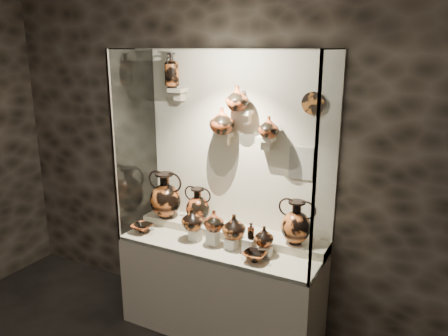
# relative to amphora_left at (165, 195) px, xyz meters

# --- Properties ---
(wall_back) EXTENTS (5.00, 0.02, 3.20)m
(wall_back) POSITION_rel_amphora_left_xyz_m (0.64, 0.20, 0.49)
(wall_back) COLOR black
(wall_back) RESTS_ON ground
(plinth) EXTENTS (1.70, 0.60, 0.80)m
(plinth) POSITION_rel_amphora_left_xyz_m (0.64, -0.12, -0.71)
(plinth) COLOR beige
(plinth) RESTS_ON floor
(front_tier) EXTENTS (1.68, 0.58, 0.03)m
(front_tier) POSITION_rel_amphora_left_xyz_m (0.64, -0.12, -0.30)
(front_tier) COLOR #BFB094
(front_tier) RESTS_ON plinth
(rear_tier) EXTENTS (1.70, 0.25, 0.10)m
(rear_tier) POSITION_rel_amphora_left_xyz_m (0.64, 0.05, -0.26)
(rear_tier) COLOR #BFB094
(rear_tier) RESTS_ON plinth
(back_panel) EXTENTS (1.70, 0.03, 1.60)m
(back_panel) POSITION_rel_amphora_left_xyz_m (0.64, 0.19, 0.49)
(back_panel) COLOR beige
(back_panel) RESTS_ON plinth
(glass_front) EXTENTS (1.70, 0.01, 1.60)m
(glass_front) POSITION_rel_amphora_left_xyz_m (0.64, -0.42, 0.49)
(glass_front) COLOR white
(glass_front) RESTS_ON plinth
(glass_left) EXTENTS (0.01, 0.60, 1.60)m
(glass_left) POSITION_rel_amphora_left_xyz_m (-0.21, -0.12, 0.49)
(glass_left) COLOR white
(glass_left) RESTS_ON plinth
(glass_right) EXTENTS (0.01, 0.60, 1.60)m
(glass_right) POSITION_rel_amphora_left_xyz_m (1.48, -0.12, 0.49)
(glass_right) COLOR white
(glass_right) RESTS_ON plinth
(glass_top) EXTENTS (1.70, 0.60, 0.01)m
(glass_top) POSITION_rel_amphora_left_xyz_m (0.64, -0.12, 1.28)
(glass_top) COLOR white
(glass_top) RESTS_ON back_panel
(frame_post_left) EXTENTS (0.02, 0.02, 1.60)m
(frame_post_left) POSITION_rel_amphora_left_xyz_m (-0.20, -0.41, 0.49)
(frame_post_left) COLOR gray
(frame_post_left) RESTS_ON plinth
(frame_post_right) EXTENTS (0.02, 0.02, 1.60)m
(frame_post_right) POSITION_rel_amphora_left_xyz_m (1.48, -0.41, 0.49)
(frame_post_right) COLOR gray
(frame_post_right) RESTS_ON plinth
(pedestal_a) EXTENTS (0.09, 0.09, 0.10)m
(pedestal_a) POSITION_rel_amphora_left_xyz_m (0.42, -0.17, -0.23)
(pedestal_a) COLOR silver
(pedestal_a) RESTS_ON front_tier
(pedestal_b) EXTENTS (0.09, 0.09, 0.13)m
(pedestal_b) POSITION_rel_amphora_left_xyz_m (0.59, -0.17, -0.22)
(pedestal_b) COLOR silver
(pedestal_b) RESTS_ON front_tier
(pedestal_c) EXTENTS (0.09, 0.09, 0.09)m
(pedestal_c) POSITION_rel_amphora_left_xyz_m (0.76, -0.17, -0.24)
(pedestal_c) COLOR silver
(pedestal_c) RESTS_ON front_tier
(pedestal_d) EXTENTS (0.09, 0.09, 0.12)m
(pedestal_d) POSITION_rel_amphora_left_xyz_m (0.92, -0.17, -0.22)
(pedestal_d) COLOR silver
(pedestal_d) RESTS_ON front_tier
(pedestal_e) EXTENTS (0.09, 0.09, 0.08)m
(pedestal_e) POSITION_rel_amphora_left_xyz_m (1.06, -0.17, -0.24)
(pedestal_e) COLOR silver
(pedestal_e) RESTS_ON front_tier
(bracket_ul) EXTENTS (0.14, 0.12, 0.04)m
(bracket_ul) POSITION_rel_amphora_left_xyz_m (0.09, 0.12, 0.94)
(bracket_ul) COLOR beige
(bracket_ul) RESTS_ON back_panel
(bracket_ca) EXTENTS (0.14, 0.12, 0.04)m
(bracket_ca) POSITION_rel_amphora_left_xyz_m (0.54, 0.12, 0.59)
(bracket_ca) COLOR beige
(bracket_ca) RESTS_ON back_panel
(bracket_cb) EXTENTS (0.10, 0.12, 0.04)m
(bracket_cb) POSITION_rel_amphora_left_xyz_m (0.74, 0.12, 0.79)
(bracket_cb) COLOR beige
(bracket_cb) RESTS_ON back_panel
(bracket_cc) EXTENTS (0.14, 0.12, 0.04)m
(bracket_cc) POSITION_rel_amphora_left_xyz_m (0.92, 0.12, 0.59)
(bracket_cc) COLOR beige
(bracket_cc) RESTS_ON back_panel
(amphora_left) EXTENTS (0.39, 0.39, 0.42)m
(amphora_left) POSITION_rel_amphora_left_xyz_m (0.00, 0.00, 0.00)
(amphora_left) COLOR #AB5120
(amphora_left) RESTS_ON rear_tier
(amphora_mid) EXTENTS (0.33, 0.33, 0.32)m
(amphora_mid) POSITION_rel_amphora_left_xyz_m (0.32, 0.04, -0.05)
(amphora_mid) COLOR #9A3E1B
(amphora_mid) RESTS_ON rear_tier
(amphora_right) EXTENTS (0.31, 0.31, 0.36)m
(amphora_right) POSITION_rel_amphora_left_xyz_m (1.23, 0.02, -0.03)
(amphora_right) COLOR #AB5120
(amphora_right) RESTS_ON rear_tier
(jug_a) EXTENTS (0.19, 0.19, 0.19)m
(jug_a) POSITION_rel_amphora_left_xyz_m (0.40, -0.19, -0.09)
(jug_a) COLOR #AB5120
(jug_a) RESTS_ON pedestal_a
(jug_b) EXTENTS (0.21, 0.21, 0.17)m
(jug_b) POSITION_rel_amphora_left_xyz_m (0.61, -0.19, -0.07)
(jug_b) COLOR #9A3E1B
(jug_b) RESTS_ON pedestal_b
(jug_c) EXTENTS (0.21, 0.21, 0.20)m
(jug_c) POSITION_rel_amphora_left_xyz_m (0.77, -0.16, -0.09)
(jug_c) COLOR #AB5120
(jug_c) RESTS_ON pedestal_c
(jug_e) EXTENTS (0.17, 0.17, 0.16)m
(jug_e) POSITION_rel_amphora_left_xyz_m (1.03, -0.16, -0.12)
(jug_e) COLOR #AB5120
(jug_e) RESTS_ON pedestal_e
(lekythos_small) EXTENTS (0.08, 0.08, 0.15)m
(lekythos_small) POSITION_rel_amphora_left_xyz_m (0.93, -0.17, -0.09)
(lekythos_small) COLOR #9A3E1B
(lekythos_small) RESTS_ON pedestal_d
(kylix_left) EXTENTS (0.27, 0.25, 0.09)m
(kylix_left) POSITION_rel_amphora_left_xyz_m (-0.08, -0.26, -0.24)
(kylix_left) COLOR #9A3E1B
(kylix_left) RESTS_ON front_tier
(kylix_right) EXTENTS (0.25, 0.21, 0.09)m
(kylix_right) POSITION_rel_amphora_left_xyz_m (1.02, -0.29, -0.24)
(kylix_right) COLOR #AB5120
(kylix_right) RESTS_ON front_tier
(lekythos_tall) EXTENTS (0.17, 0.17, 0.33)m
(lekythos_tall) POSITION_rel_amphora_left_xyz_m (0.04, 0.10, 1.12)
(lekythos_tall) COLOR #AB5120
(lekythos_tall) RESTS_ON bracket_ul
(ovoid_vase_a) EXTENTS (0.27, 0.27, 0.22)m
(ovoid_vase_a) POSITION_rel_amphora_left_xyz_m (0.55, 0.07, 0.71)
(ovoid_vase_a) COLOR #9A3E1B
(ovoid_vase_a) RESTS_ON bracket_ca
(ovoid_vase_b) EXTENTS (0.21, 0.21, 0.20)m
(ovoid_vase_b) POSITION_rel_amphora_left_xyz_m (0.68, 0.08, 0.90)
(ovoid_vase_b) COLOR #9A3E1B
(ovoid_vase_b) RESTS_ON bracket_cb
(ovoid_vase_c) EXTENTS (0.20, 0.20, 0.17)m
(ovoid_vase_c) POSITION_rel_amphora_left_xyz_m (0.95, 0.09, 0.69)
(ovoid_vase_c) COLOR #9A3E1B
(ovoid_vase_c) RESTS_ON bracket_cc
(wall_plate) EXTENTS (0.18, 0.02, 0.18)m
(wall_plate) POSITION_rel_amphora_left_xyz_m (1.27, 0.17, 0.89)
(wall_plate) COLOR #934F1D
(wall_plate) RESTS_ON back_panel
(info_placard) EXTENTS (0.20, 0.01, 0.26)m
(info_placard) POSITION_rel_amphora_left_xyz_m (1.20, 0.17, 0.41)
(info_placard) COLOR beige
(info_placard) RESTS_ON back_panel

